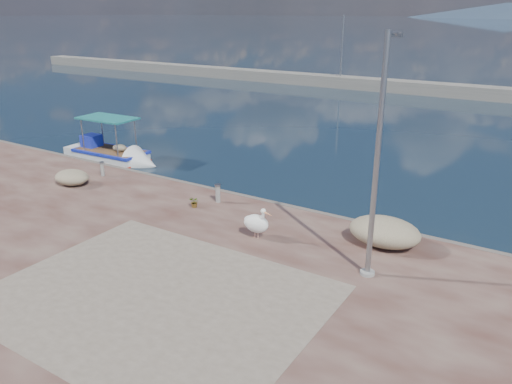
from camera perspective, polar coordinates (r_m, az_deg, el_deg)
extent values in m
plane|color=#162635|center=(17.12, -6.87, -7.80)|extent=(1400.00, 1400.00, 0.00)
cube|color=#46231E|center=(13.63, -23.58, -16.32)|extent=(44.00, 22.00, 0.50)
cube|color=gray|center=(14.36, -11.43, -11.67)|extent=(9.00, 7.00, 0.01)
cube|color=gray|center=(53.04, 21.78, 10.70)|extent=(120.00, 2.20, 1.20)
cylinder|color=gray|center=(56.15, 9.79, 15.76)|extent=(0.16, 0.16, 7.00)
cone|color=#28384C|center=(666.40, 26.83, 18.07)|extent=(220.00, 220.00, 16.00)
cube|color=white|center=(29.44, -16.18, 3.72)|extent=(5.92, 2.16, 0.96)
cube|color=#1C2BB6|center=(29.32, -16.27, 4.53)|extent=(4.29, 2.15, 0.14)
cube|color=maroon|center=(29.45, -16.17, 3.62)|extent=(4.28, 2.13, 0.12)
cube|color=#1C2BB6|center=(30.27, -18.29, 5.58)|extent=(0.94, 0.94, 0.71)
cube|color=#1A6769|center=(28.91, -16.62, 8.08)|extent=(3.29, 1.95, 0.08)
cylinder|color=tan|center=(17.44, -0.12, -4.72)|extent=(0.04, 0.04, 0.30)
cylinder|color=tan|center=(17.34, 0.23, -4.86)|extent=(0.04, 0.04, 0.30)
ellipsoid|color=white|center=(17.23, 0.05, -3.63)|extent=(1.00, 0.74, 0.64)
cylinder|color=white|center=(16.93, 0.73, -2.89)|extent=(0.23, 0.16, 0.55)
sphere|color=white|center=(16.81, 0.84, -2.19)|extent=(0.18, 0.18, 0.18)
cone|color=#FE9E63|center=(16.69, 1.37, -2.52)|extent=(0.45, 0.19, 0.13)
cylinder|color=gray|center=(14.20, 13.64, 3.29)|extent=(0.16, 0.16, 7.00)
cylinder|color=gray|center=(15.53, 12.60, -8.98)|extent=(0.44, 0.44, 0.10)
cube|color=gray|center=(14.27, 15.69, 16.91)|extent=(0.35, 0.18, 0.12)
cylinder|color=gray|center=(20.54, -4.38, -0.18)|extent=(0.19, 0.19, 0.74)
cylinder|color=gray|center=(20.42, -4.41, 0.79)|extent=(0.25, 0.25, 0.06)
cylinder|color=gray|center=(24.89, -17.16, 2.51)|extent=(0.17, 0.17, 0.66)
cylinder|color=gray|center=(24.80, -17.24, 3.24)|extent=(0.23, 0.23, 0.06)
imported|color=#33722D|center=(20.13, -7.03, -1.15)|extent=(0.47, 0.42, 0.45)
ellipsoid|color=#C3B591|center=(24.12, -20.31, 1.59)|extent=(1.69, 1.31, 0.66)
ellipsoid|color=#C3B591|center=(17.31, 14.49, -4.42)|extent=(2.42, 1.73, 0.95)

